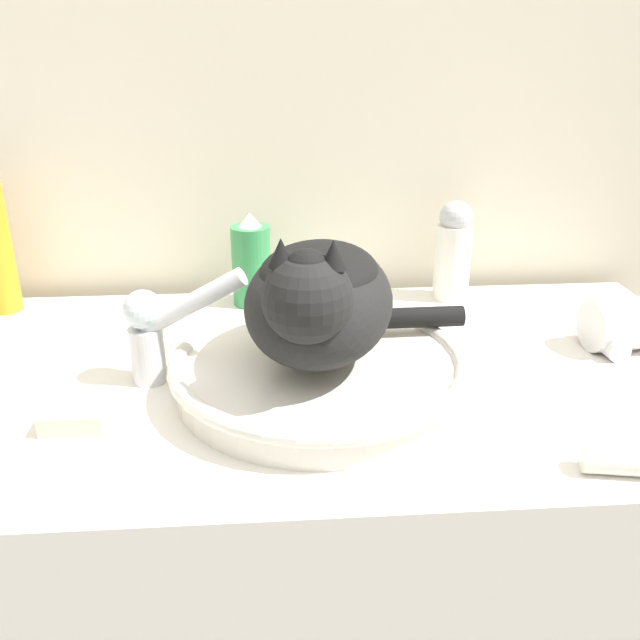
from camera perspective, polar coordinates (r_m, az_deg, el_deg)
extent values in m
cube|color=beige|center=(1.17, -4.78, 17.59)|extent=(8.00, 0.05, 2.40)
cube|color=white|center=(1.18, -3.52, -23.99)|extent=(1.25, 0.60, 0.89)
cylinder|color=white|center=(0.85, -0.06, -4.63)|extent=(0.35, 0.35, 0.04)
torus|color=white|center=(0.84, -0.06, -3.43)|extent=(0.37, 0.37, 0.02)
ellipsoid|color=black|center=(0.81, -0.07, 1.52)|extent=(0.22, 0.28, 0.14)
ellipsoid|color=black|center=(0.80, -0.07, 4.02)|extent=(0.17, 0.21, 0.06)
sphere|color=black|center=(0.70, -1.07, 1.82)|extent=(0.10, 0.10, 0.10)
sphere|color=black|center=(0.69, -1.08, 3.88)|extent=(0.05, 0.05, 0.05)
cone|color=black|center=(0.69, -3.30, 5.71)|extent=(0.03, 0.03, 0.03)
cone|color=black|center=(0.68, 1.14, 5.56)|extent=(0.03, 0.03, 0.03)
cylinder|color=black|center=(0.91, 5.59, 0.12)|extent=(0.21, 0.03, 0.03)
cylinder|color=silver|center=(0.89, -14.30, -2.84)|extent=(0.04, 0.04, 0.07)
cylinder|color=silver|center=(0.84, -10.69, 1.43)|extent=(0.14, 0.05, 0.09)
sphere|color=silver|center=(0.87, -14.69, 0.85)|extent=(0.05, 0.05, 0.05)
cylinder|color=white|center=(1.15, 11.08, 4.80)|extent=(0.06, 0.06, 0.13)
sphere|color=#B7B7BC|center=(1.13, 11.38, 8.48)|extent=(0.05, 0.05, 0.05)
cylinder|color=#338C4C|center=(1.11, -5.80, 4.58)|extent=(0.06, 0.06, 0.13)
cone|color=white|center=(1.09, -5.96, 8.40)|extent=(0.04, 0.04, 0.02)
cylinder|color=silver|center=(1.06, 25.29, -0.21)|extent=(0.16, 0.09, 0.07)
cylinder|color=silver|center=(1.04, 22.70, -1.49)|extent=(0.04, 0.09, 0.03)
cube|color=beige|center=(0.83, -19.92, -7.69)|extent=(0.07, 0.05, 0.02)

